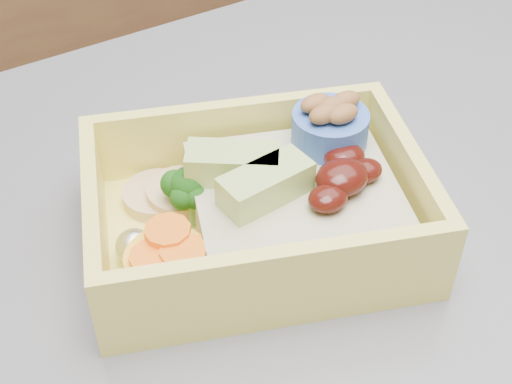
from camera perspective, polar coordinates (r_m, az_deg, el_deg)
bento_box at (r=0.43m, az=0.75°, el=-1.01°), size 0.23×0.20×0.07m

